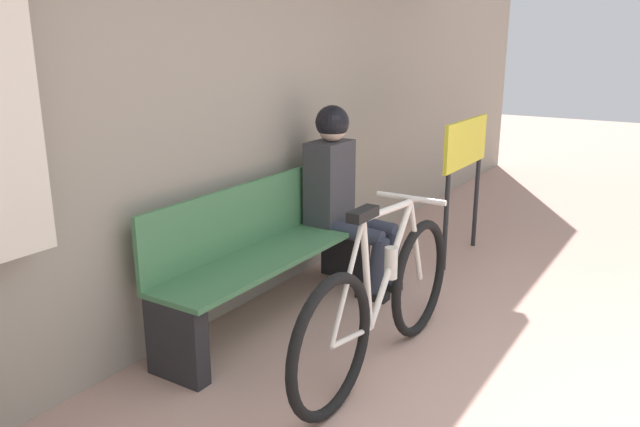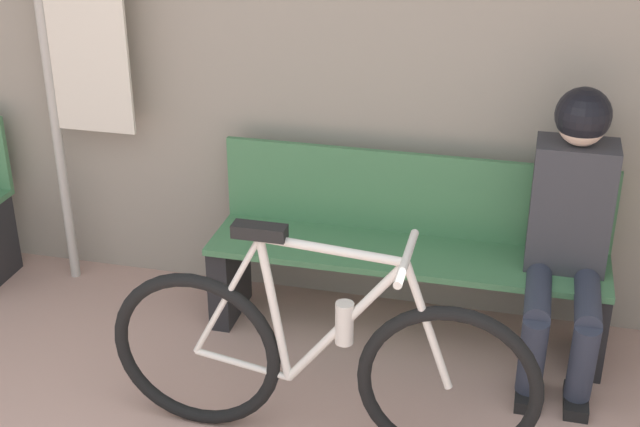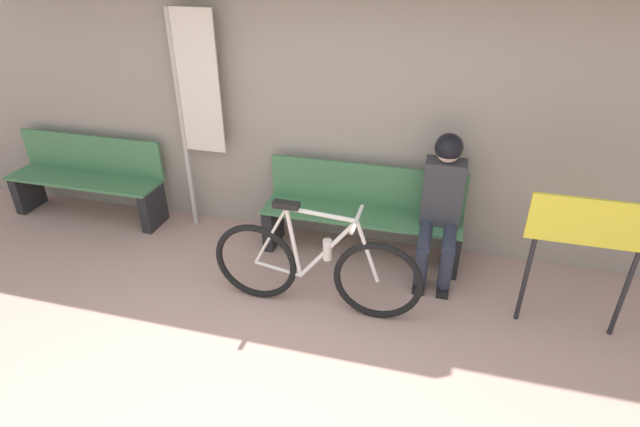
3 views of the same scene
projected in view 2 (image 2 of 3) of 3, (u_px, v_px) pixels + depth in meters
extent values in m
cube|color=#477F51|center=(406.00, 254.00, 4.05)|extent=(1.81, 0.42, 0.03)
cube|color=#477F51|center=(414.00, 194.00, 4.13)|extent=(1.81, 0.03, 0.40)
cube|color=#232326|center=(230.00, 275.00, 4.33)|extent=(0.10, 0.36, 0.42)
cube|color=#232326|center=(594.00, 320.00, 3.97)|extent=(0.10, 0.36, 0.42)
torus|color=black|center=(196.00, 351.00, 3.51)|extent=(0.69, 0.05, 0.69)
torus|color=black|center=(449.00, 387.00, 3.30)|extent=(0.69, 0.05, 0.69)
cylinder|color=silver|center=(332.00, 250.00, 3.17)|extent=(0.54, 0.03, 0.07)
cylinder|color=silver|center=(344.00, 323.00, 3.29)|extent=(0.46, 0.03, 0.59)
cylinder|color=silver|center=(275.00, 310.00, 3.34)|extent=(0.13, 0.03, 0.61)
cylinder|color=silver|center=(242.00, 364.00, 3.49)|extent=(0.38, 0.03, 0.09)
cylinder|color=silver|center=(227.00, 297.00, 3.37)|extent=(0.30, 0.02, 0.55)
cylinder|color=silver|center=(428.00, 327.00, 3.21)|extent=(0.21, 0.03, 0.51)
cube|color=black|center=(259.00, 231.00, 3.21)|extent=(0.20, 0.07, 0.05)
cylinder|color=silver|center=(407.00, 258.00, 3.11)|extent=(0.03, 0.40, 0.03)
cylinder|color=beige|center=(344.00, 323.00, 3.29)|extent=(0.07, 0.07, 0.17)
cylinder|color=#2D3342|center=(538.00, 292.00, 3.74)|extent=(0.11, 0.43, 0.13)
cylinder|color=#2D3342|center=(532.00, 356.00, 3.66)|extent=(0.11, 0.17, 0.39)
cube|color=black|center=(527.00, 394.00, 3.78)|extent=(0.10, 0.22, 0.06)
cylinder|color=#2D3342|center=(588.00, 298.00, 3.69)|extent=(0.11, 0.43, 0.13)
cylinder|color=#2D3342|center=(582.00, 363.00, 3.62)|extent=(0.11, 0.17, 0.39)
cube|color=black|center=(576.00, 401.00, 3.74)|extent=(0.10, 0.22, 0.06)
cube|color=#38383D|center=(571.00, 206.00, 3.81)|extent=(0.34, 0.22, 0.57)
sphere|color=beige|center=(582.00, 122.00, 3.62)|extent=(0.20, 0.20, 0.20)
sphere|color=black|center=(583.00, 115.00, 3.61)|extent=(0.23, 0.23, 0.23)
cylinder|color=#B7B2A8|center=(50.00, 83.00, 4.30)|extent=(0.05, 0.05, 2.14)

